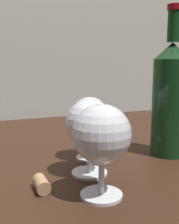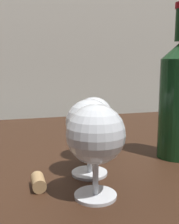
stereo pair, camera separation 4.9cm
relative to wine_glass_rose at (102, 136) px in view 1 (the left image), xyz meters
name	(u,v)px [view 1 (the left image)]	position (x,y,z in m)	size (l,w,h in m)	color
dining_table	(43,188)	(-0.03, 0.27, -0.19)	(1.42, 0.78, 0.76)	#382114
wine_glass_rose	(102,136)	(0.00, 0.00, 0.00)	(0.09, 0.09, 0.14)	white
wine_glass_port	(90,125)	(0.02, 0.09, 0.00)	(0.09, 0.09, 0.14)	white
wine_glass_white	(90,117)	(0.05, 0.17, 0.00)	(0.08, 0.08, 0.13)	white
wine_bottle	(170,97)	(0.22, 0.13, 0.03)	(0.08, 0.08, 0.32)	#143819
cork	(41,184)	(-0.08, 0.05, -0.08)	(0.02, 0.02, 0.04)	tan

